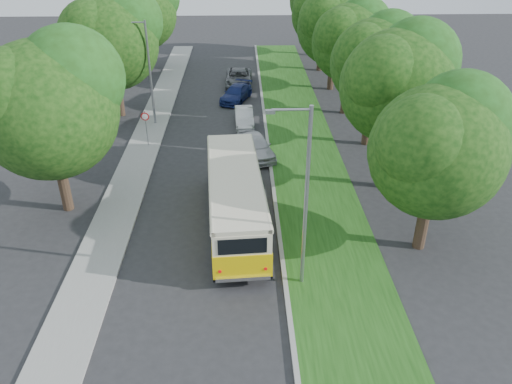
{
  "coord_description": "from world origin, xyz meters",
  "views": [
    {
      "loc": [
        1.84,
        -19.12,
        13.97
      ],
      "look_at": [
        2.51,
        2.86,
        1.5
      ],
      "focal_mm": 35.0,
      "sensor_mm": 36.0,
      "label": 1
    }
  ],
  "objects_px": {
    "lamppost_near": "(304,195)",
    "vintage_bus": "(235,200)",
    "car_silver": "(256,146)",
    "car_grey": "(239,78)",
    "lamppost_far": "(148,70)",
    "car_white": "(244,117)",
    "car_blue": "(236,93)"
  },
  "relations": [
    {
      "from": "lamppost_far",
      "to": "car_white",
      "type": "bearing_deg",
      "value": -2.15
    },
    {
      "from": "lamppost_near",
      "to": "car_blue",
      "type": "bearing_deg",
      "value": 96.7
    },
    {
      "from": "lamppost_far",
      "to": "car_white",
      "type": "relative_size",
      "value": 2.01
    },
    {
      "from": "lamppost_far",
      "to": "car_silver",
      "type": "height_order",
      "value": "lamppost_far"
    },
    {
      "from": "lamppost_far",
      "to": "car_white",
      "type": "xyz_separation_m",
      "value": [
        6.73,
        -0.25,
        -3.5
      ]
    },
    {
      "from": "vintage_bus",
      "to": "car_white",
      "type": "bearing_deg",
      "value": 83.93
    },
    {
      "from": "lamppost_near",
      "to": "car_blue",
      "type": "relative_size",
      "value": 1.85
    },
    {
      "from": "car_blue",
      "to": "car_grey",
      "type": "relative_size",
      "value": 0.85
    },
    {
      "from": "vintage_bus",
      "to": "car_blue",
      "type": "relative_size",
      "value": 2.32
    },
    {
      "from": "car_grey",
      "to": "car_blue",
      "type": "bearing_deg",
      "value": -92.21
    },
    {
      "from": "car_white",
      "to": "car_blue",
      "type": "relative_size",
      "value": 0.86
    },
    {
      "from": "lamppost_near",
      "to": "car_silver",
      "type": "xyz_separation_m",
      "value": [
        -1.49,
        12.76,
        -3.65
      ]
    },
    {
      "from": "lamppost_far",
      "to": "car_grey",
      "type": "xyz_separation_m",
      "value": [
        6.35,
        9.26,
        -3.41
      ]
    },
    {
      "from": "car_silver",
      "to": "car_white",
      "type": "distance_m",
      "value": 5.53
    },
    {
      "from": "car_silver",
      "to": "car_white",
      "type": "height_order",
      "value": "car_silver"
    },
    {
      "from": "car_silver",
      "to": "car_grey",
      "type": "relative_size",
      "value": 0.83
    },
    {
      "from": "lamppost_far",
      "to": "vintage_bus",
      "type": "bearing_deg",
      "value": -66.07
    },
    {
      "from": "vintage_bus",
      "to": "car_grey",
      "type": "height_order",
      "value": "vintage_bus"
    },
    {
      "from": "lamppost_far",
      "to": "car_blue",
      "type": "xyz_separation_m",
      "value": [
        6.13,
        5.13,
        -3.49
      ]
    },
    {
      "from": "car_white",
      "to": "lamppost_far",
      "type": "bearing_deg",
      "value": 175.49
    },
    {
      "from": "lamppost_near",
      "to": "car_blue",
      "type": "distance_m",
      "value": 24.09
    },
    {
      "from": "car_silver",
      "to": "car_blue",
      "type": "xyz_separation_m",
      "value": [
        -1.29,
        10.87,
        -0.1
      ]
    },
    {
      "from": "lamppost_near",
      "to": "vintage_bus",
      "type": "bearing_deg",
      "value": 120.78
    },
    {
      "from": "lamppost_near",
      "to": "lamppost_far",
      "type": "xyz_separation_m",
      "value": [
        -8.91,
        18.5,
        -0.25
      ]
    },
    {
      "from": "car_blue",
      "to": "lamppost_near",
      "type": "bearing_deg",
      "value": -63.93
    },
    {
      "from": "lamppost_far",
      "to": "car_grey",
      "type": "relative_size",
      "value": 1.47
    },
    {
      "from": "car_white",
      "to": "car_blue",
      "type": "height_order",
      "value": "car_blue"
    },
    {
      "from": "lamppost_near",
      "to": "car_white",
      "type": "bearing_deg",
      "value": 96.8
    },
    {
      "from": "lamppost_near",
      "to": "lamppost_far",
      "type": "height_order",
      "value": "lamppost_near"
    },
    {
      "from": "car_grey",
      "to": "lamppost_near",
      "type": "bearing_deg",
      "value": -83.92
    },
    {
      "from": "lamppost_far",
      "to": "car_silver",
      "type": "distance_m",
      "value": 9.97
    },
    {
      "from": "vintage_bus",
      "to": "car_grey",
      "type": "distance_m",
      "value": 23.19
    }
  ]
}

